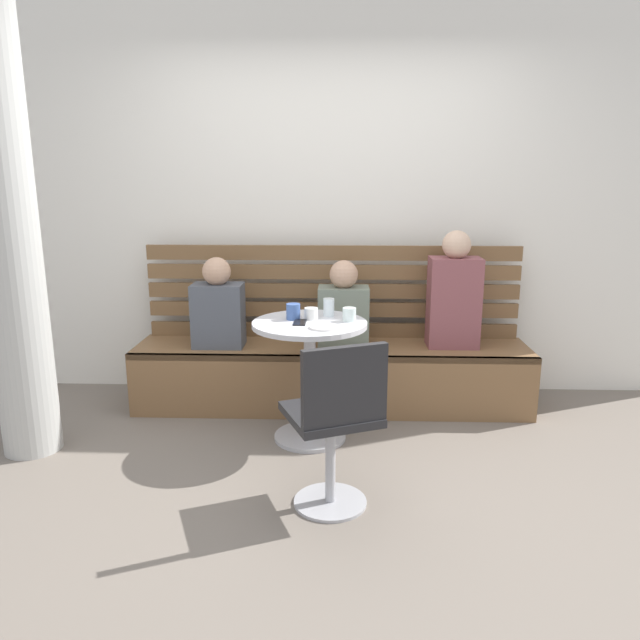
% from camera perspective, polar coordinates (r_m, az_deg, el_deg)
% --- Properties ---
extents(ground, '(8.00, 8.00, 0.00)m').
position_cam_1_polar(ground, '(3.14, 0.73, -16.35)').
color(ground, '#70665B').
extents(back_wall, '(5.20, 0.10, 2.90)m').
position_cam_1_polar(back_wall, '(4.36, 1.29, 12.00)').
color(back_wall, white).
rests_on(back_wall, ground).
extents(concrete_pillar, '(0.32, 0.32, 2.80)m').
position_cam_1_polar(concrete_pillar, '(3.65, -28.04, 9.41)').
color(concrete_pillar, '#B2B2AD').
rests_on(concrete_pillar, ground).
extents(booth_bench, '(2.70, 0.52, 0.44)m').
position_cam_1_polar(booth_bench, '(4.14, 1.12, -5.40)').
color(booth_bench, brown).
rests_on(booth_bench, ground).
extents(booth_backrest, '(2.65, 0.04, 0.66)m').
position_cam_1_polar(booth_backrest, '(4.24, 1.20, 2.79)').
color(booth_backrest, brown).
rests_on(booth_backrest, booth_bench).
extents(cafe_table, '(0.68, 0.68, 0.74)m').
position_cam_1_polar(cafe_table, '(3.54, -1.00, -3.66)').
color(cafe_table, '#ADADB2').
rests_on(cafe_table, ground).
extents(white_chair, '(0.52, 0.52, 0.85)m').
position_cam_1_polar(white_chair, '(2.79, 1.51, -9.63)').
color(white_chair, '#ADADB2').
rests_on(white_chair, ground).
extents(person_adult, '(0.34, 0.22, 0.79)m').
position_cam_1_polar(person_adult, '(4.09, 12.78, 2.35)').
color(person_adult, brown).
rests_on(person_adult, booth_bench).
extents(person_child_left, '(0.34, 0.22, 0.59)m').
position_cam_1_polar(person_child_left, '(4.00, 2.27, 1.01)').
color(person_child_left, slate).
rests_on(person_child_left, booth_bench).
extents(person_child_middle, '(0.34, 0.22, 0.61)m').
position_cam_1_polar(person_child_middle, '(4.07, -9.80, 1.17)').
color(person_child_middle, '#4C515B').
rests_on(person_child_middle, booth_bench).
extents(cup_ceramic_white, '(0.08, 0.08, 0.07)m').
position_cam_1_polar(cup_ceramic_white, '(3.54, -0.86, 0.63)').
color(cup_ceramic_white, white).
rests_on(cup_ceramic_white, cafe_table).
extents(cup_glass_short, '(0.08, 0.08, 0.08)m').
position_cam_1_polar(cup_glass_short, '(3.49, 2.84, 0.54)').
color(cup_glass_short, silver).
rests_on(cup_glass_short, cafe_table).
extents(cup_mug_blue, '(0.08, 0.08, 0.09)m').
position_cam_1_polar(cup_mug_blue, '(3.53, -2.60, 0.82)').
color(cup_mug_blue, '#3D5B9E').
rests_on(cup_mug_blue, cafe_table).
extents(cup_water_clear, '(0.07, 0.07, 0.11)m').
position_cam_1_polar(cup_water_clear, '(3.61, 0.85, 1.23)').
color(cup_water_clear, white).
rests_on(cup_water_clear, cafe_table).
extents(plate_small, '(0.17, 0.17, 0.01)m').
position_cam_1_polar(plate_small, '(3.33, 0.40, -0.69)').
color(plate_small, white).
rests_on(plate_small, cafe_table).
extents(phone_on_table, '(0.07, 0.14, 0.01)m').
position_cam_1_polar(phone_on_table, '(3.45, -1.95, -0.24)').
color(phone_on_table, black).
rests_on(phone_on_table, cafe_table).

